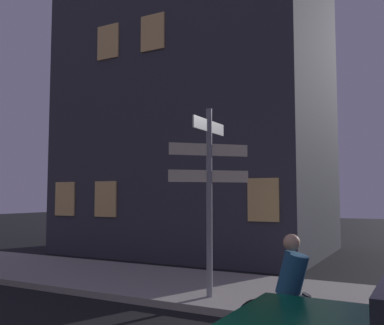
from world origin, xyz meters
name	(u,v)px	position (x,y,z in m)	size (l,w,h in m)	color
sidewalk_kerb	(269,295)	(0.00, 6.24, 0.07)	(40.00, 3.40, 0.14)	#9E9991
signpost	(209,182)	(-0.89, 5.27, 2.38)	(1.21, 1.37, 3.72)	gray
cyclist	(296,301)	(1.36, 3.21, 0.75)	(1.82, 0.34, 1.61)	black
building_left_block	(200,7)	(-4.72, 12.41, 9.66)	(9.24, 6.89, 19.33)	#383842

